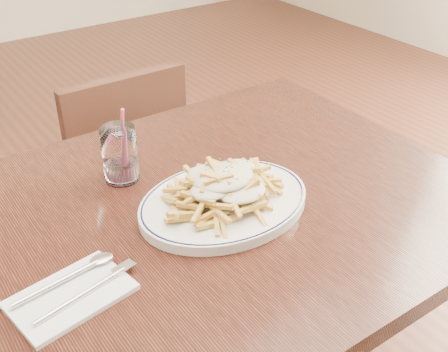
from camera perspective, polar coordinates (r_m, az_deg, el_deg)
table at (r=1.08m, az=-5.26°, el=-7.69°), size 1.20×0.80×0.75m
chair_far at (r=1.76m, az=-10.53°, el=0.34°), size 0.37×0.37×0.79m
fries_plate at (r=1.05m, az=0.00°, el=-2.70°), size 0.37×0.34×0.02m
loaded_fries at (r=1.02m, az=0.00°, el=-0.65°), size 0.24×0.20×0.07m
napkin at (r=0.90m, az=-15.30°, el=-11.66°), size 0.19×0.14×0.01m
cutlery at (r=0.90m, az=-15.53°, el=-11.09°), size 0.21×0.10×0.01m
water_glass at (r=1.13m, az=-10.49°, el=1.89°), size 0.07×0.07×0.16m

